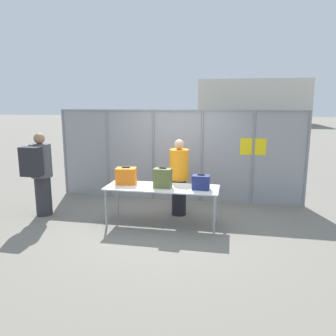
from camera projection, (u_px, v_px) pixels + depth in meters
The scene contains 10 objects.
ground_plane at pixel (164, 222), 6.78m from camera, with size 120.00×120.00×0.00m, color slate.
fence_section at pixel (178, 154), 8.14m from camera, with size 6.16×0.07×2.26m.
inspection_table at pixel (162, 189), 6.48m from camera, with size 2.24×0.78×0.78m.
suitcase_orange at pixel (126, 176), 6.69m from camera, with size 0.44×0.35×0.36m.
suitcase_olive at pixel (163, 178), 6.38m from camera, with size 0.35×0.23×0.40m.
suitcase_navy at pixel (201, 182), 6.27m from camera, with size 0.33×0.24×0.30m.
traveler_hooded at pixel (40, 171), 6.96m from camera, with size 0.45×0.69×1.80m.
security_worker_near at pixel (179, 176), 7.07m from camera, with size 0.41×0.41×1.66m.
utility_trailer at pixel (222, 168), 10.47m from camera, with size 3.92×2.23×0.65m.
distant_hangar at pixel (252, 102), 40.43m from camera, with size 12.50×8.11×5.16m.
Camera 1 is at (1.31, -6.31, 2.40)m, focal length 35.00 mm.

